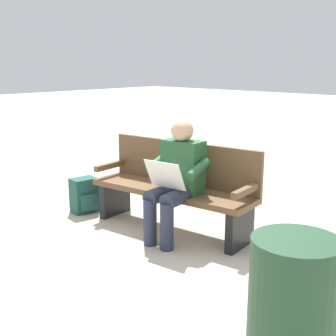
% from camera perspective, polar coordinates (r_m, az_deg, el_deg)
% --- Properties ---
extents(ground_plane, '(40.00, 40.00, 0.00)m').
position_cam_1_polar(ground_plane, '(4.80, 0.42, -7.69)').
color(ground_plane, '#B7AD99').
extents(bench_near, '(1.84, 0.67, 0.90)m').
position_cam_1_polar(bench_near, '(4.71, 0.94, -2.22)').
color(bench_near, brown).
rests_on(bench_near, ground).
extents(person_seated, '(0.60, 0.60, 1.18)m').
position_cam_1_polar(person_seated, '(4.38, 1.07, -1.11)').
color(person_seated, '#23512D').
rests_on(person_seated, ground).
extents(backpack, '(0.27, 0.31, 0.40)m').
position_cam_1_polar(backpack, '(5.36, -10.47, -3.42)').
color(backpack, '#1E4C42').
rests_on(backpack, ground).
extents(trash_bin, '(0.45, 0.45, 0.87)m').
position_cam_1_polar(trash_bin, '(2.52, 15.30, -17.79)').
color(trash_bin, '#23472D').
rests_on(trash_bin, ground).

